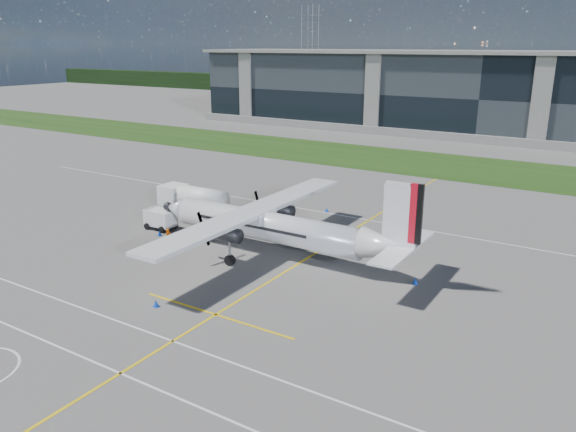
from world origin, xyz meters
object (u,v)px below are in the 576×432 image
Objects in this scene: turboprop_aircraft at (276,211)px; fuel_tanker_truck at (189,200)px; safety_cone_stbdwing at (327,210)px; ground_crew_person at (169,237)px; safety_cone_tail at (415,281)px; baggage_tug at (160,219)px; safety_cone_nose_port at (160,233)px; safety_cone_portwing at (156,303)px; pylon_west at (310,49)px.

turboprop_aircraft is 14.74m from fuel_tanker_truck.
ground_crew_person is at bearing -111.31° from safety_cone_stbdwing.
safety_cone_tail is at bearing -67.97° from ground_crew_person.
fuel_tanker_truck reaches higher than safety_cone_tail.
baggage_tug reaches higher than safety_cone_stbdwing.
turboprop_aircraft is 12.31m from safety_cone_nose_port.
fuel_tanker_truck is 2.63× the size of baggage_tug.
safety_cone_portwing is 1.00× the size of safety_cone_nose_port.
safety_cone_tail is (14.23, -12.77, 0.00)m from safety_cone_stbdwing.
pylon_west is at bearing 115.45° from fuel_tanker_truck.
safety_cone_portwing and safety_cone_tail have the same top height.
baggage_tug is at bearing -178.82° from safety_cone_tail.
turboprop_aircraft is 12.90m from safety_cone_portwing.
pylon_west is 153.76m from safety_cone_stbdwing.
fuel_tanker_truck is 26.03m from safety_cone_tail.
pylon_west is 1.18× the size of turboprop_aircraft.
safety_cone_stbdwing is 1.00× the size of safety_cone_tail.
safety_cone_portwing is at bearing -88.13° from safety_cone_stbdwing.
safety_cone_portwing and safety_cone_stbdwing have the same top height.
safety_cone_nose_port is (-2.86, 1.78, -0.70)m from ground_crew_person.
baggage_tug is 6.25× the size of safety_cone_nose_port.
ground_crew_person is at bearing -169.51° from safety_cone_tail.
ground_crew_person is 17.83m from safety_cone_stbdwing.
turboprop_aircraft reaches higher than safety_cone_tail.
safety_cone_stbdwing is (11.40, 8.38, -1.29)m from fuel_tanker_truck.
safety_cone_stbdwing is at bearing -9.77° from ground_crew_person.
fuel_tanker_truck is at bearing 125.50° from safety_cone_portwing.
safety_cone_nose_port is at bearing -72.24° from fuel_tanker_truck.
safety_cone_stbdwing is at bearing 36.34° from fuel_tanker_truck.
safety_cone_nose_port is at bearing 133.53° from safety_cone_portwing.
fuel_tanker_truck is 4.32× the size of ground_crew_person.
fuel_tanker_truck is at bearing -64.55° from pylon_west.
baggage_tug is 6.25× the size of safety_cone_portwing.
fuel_tanker_truck is at bearing -143.66° from safety_cone_stbdwing.
safety_cone_stbdwing is (-0.83, 25.53, 0.00)m from safety_cone_portwing.
safety_cone_stbdwing is at bearing 57.81° from safety_cone_nose_port.
fuel_tanker_truck is at bearing 98.45° from baggage_tug.
safety_cone_nose_port and safety_cone_tail have the same top height.
ground_crew_person is (-8.82, -3.38, -2.85)m from turboprop_aircraft.
ground_crew_person is at bearing -159.02° from turboprop_aircraft.
turboprop_aircraft reaches higher than safety_cone_stbdwing.
fuel_tanker_truck is 16.46× the size of safety_cone_nose_port.
turboprop_aircraft is (80.39, -144.88, -11.20)m from pylon_west.
safety_cone_portwing is at bearing -46.47° from safety_cone_nose_port.
baggage_tug is 16.82m from safety_cone_portwing.
turboprop_aircraft is 13.31× the size of ground_crew_person.
pylon_west is 60.00× the size of safety_cone_tail.
safety_cone_tail is at bearing -57.43° from pylon_west.
safety_cone_tail is (23.56, 2.06, 0.00)m from safety_cone_nose_port.
fuel_tanker_truck reaches higher than safety_cone_portwing.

